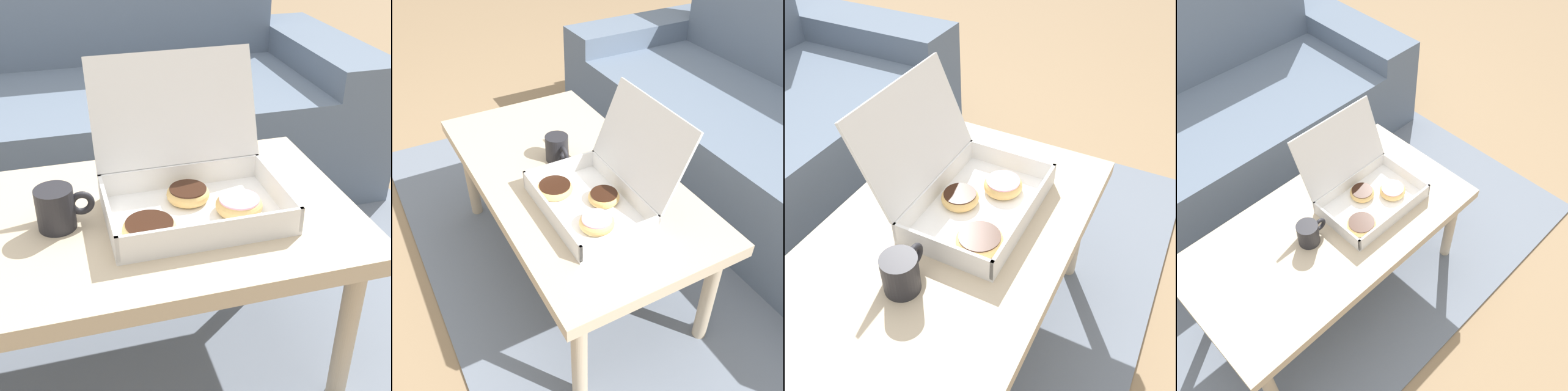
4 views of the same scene
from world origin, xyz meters
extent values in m
plane|color=#937756|center=(0.00, 0.00, 0.00)|extent=(12.00, 12.00, 0.00)
cube|color=slate|center=(0.00, 0.30, 0.01)|extent=(2.27, 1.92, 0.01)
cube|color=slate|center=(0.00, 0.66, 0.20)|extent=(1.67, 0.63, 0.41)
cube|color=slate|center=(0.00, 1.08, 0.42)|extent=(1.67, 0.20, 0.85)
cube|color=slate|center=(0.96, 0.76, 0.26)|extent=(0.24, 0.83, 0.52)
cube|color=#C6B293|center=(0.00, -0.16, 0.42)|extent=(1.07, 0.56, 0.04)
cylinder|color=#C6B293|center=(0.47, -0.38, 0.20)|extent=(0.04, 0.04, 0.40)
cylinder|color=#C6B293|center=(0.47, 0.06, 0.20)|extent=(0.04, 0.04, 0.40)
cube|color=white|center=(0.19, -0.20, 0.44)|extent=(0.37, 0.25, 0.01)
cube|color=white|center=(0.19, -0.32, 0.47)|extent=(0.37, 0.01, 0.05)
cube|color=white|center=(0.19, -0.08, 0.47)|extent=(0.37, 0.01, 0.05)
cube|color=white|center=(0.01, -0.20, 0.47)|extent=(0.01, 0.25, 0.05)
cube|color=white|center=(0.37, -0.20, 0.47)|extent=(0.01, 0.25, 0.05)
cube|color=white|center=(0.19, -0.03, 0.61)|extent=(0.37, 0.10, 0.23)
torus|color=#E0B266|center=(0.08, -0.25, 0.46)|extent=(0.11, 0.11, 0.03)
cylinder|color=black|center=(0.08, -0.25, 0.47)|extent=(0.09, 0.09, 0.01)
torus|color=#E0B266|center=(0.28, -0.22, 0.46)|extent=(0.10, 0.10, 0.03)
cylinder|color=pink|center=(0.28, -0.22, 0.47)|extent=(0.08, 0.08, 0.01)
torus|color=#E0B266|center=(0.19, -0.14, 0.46)|extent=(0.09, 0.09, 0.03)
cylinder|color=black|center=(0.19, -0.14, 0.47)|extent=(0.08, 0.08, 0.01)
cylinder|color=#232328|center=(-0.09, -0.16, 0.48)|extent=(0.08, 0.08, 0.09)
torus|color=#232328|center=(-0.04, -0.16, 0.48)|extent=(0.05, 0.01, 0.05)
camera|label=1|loc=(-0.07, -1.12, 1.05)|focal=50.00mm
camera|label=2|loc=(1.08, -0.69, 1.29)|focal=42.00mm
camera|label=3|loc=(-0.54, -0.57, 1.19)|focal=42.00mm
camera|label=4|loc=(-0.59, -0.98, 1.76)|focal=42.00mm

